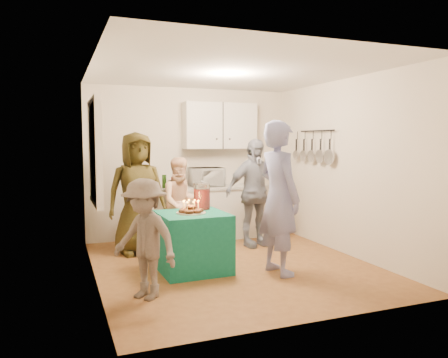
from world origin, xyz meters
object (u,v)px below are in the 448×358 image
object	(u,v)px
woman_back_right	(254,193)
punch_jar	(202,197)
counter	(207,214)
microwave	(206,177)
man_birthday	(279,198)
woman_back_left	(137,193)
party_table	(193,242)
child_near_left	(145,239)
woman_back_center	(181,203)

from	to	relation	value
woman_back_right	punch_jar	bearing A→B (deg)	-156.21
counter	woman_back_right	size ratio (longest dim) A/B	1.27
microwave	woman_back_right	world-z (taller)	woman_back_right
man_birthday	woman_back_right	size ratio (longest dim) A/B	1.13
woman_back_left	man_birthday	bearing A→B (deg)	-54.08
punch_jar	man_birthday	world-z (taller)	man_birthday
microwave	party_table	world-z (taller)	microwave
counter	woman_back_left	bearing A→B (deg)	-155.98
counter	party_table	distance (m)	1.90
punch_jar	woman_back_left	bearing A→B (deg)	128.74
counter	child_near_left	distance (m)	2.96
man_birthday	woman_back_right	xyz separation A→B (m)	(0.32, 1.44, -0.11)
counter	man_birthday	distance (m)	2.30
microwave	woman_back_center	bearing A→B (deg)	-139.70
woman_back_center	child_near_left	bearing A→B (deg)	-114.80
party_table	woman_back_left	xyz separation A→B (m)	(-0.51, 1.15, 0.53)
man_birthday	counter	bearing A→B (deg)	-2.63
party_table	child_near_left	bearing A→B (deg)	-134.39
punch_jar	woman_back_center	world-z (taller)	woman_back_center
punch_jar	child_near_left	xyz separation A→B (m)	(-0.98, -1.03, -0.28)
punch_jar	woman_back_right	bearing A→B (deg)	32.37
counter	punch_jar	bearing A→B (deg)	-111.13
man_birthday	woman_back_center	world-z (taller)	man_birthday
woman_back_left	woman_back_center	bearing A→B (deg)	2.55
microwave	punch_jar	world-z (taller)	microwave
woman_back_left	child_near_left	size ratio (longest dim) A/B	1.41
microwave	woman_back_right	distance (m)	0.97
man_birthday	woman_back_center	xyz separation A→B (m)	(-0.78, 1.76, -0.26)
counter	woman_back_left	distance (m)	1.50
microwave	woman_back_center	xyz separation A→B (m)	(-0.57, -0.47, -0.36)
microwave	woman_back_right	xyz separation A→B (m)	(0.54, -0.78, -0.21)
microwave	man_birthday	distance (m)	2.24
counter	man_birthday	size ratio (longest dim) A/B	1.13
woman_back_center	child_near_left	size ratio (longest dim) A/B	1.11
punch_jar	woman_back_center	distance (m)	1.04
woman_back_left	woman_back_center	size ratio (longest dim) A/B	1.27
woman_back_right	child_near_left	distance (m)	2.71
punch_jar	woman_back_left	world-z (taller)	woman_back_left
punch_jar	woman_back_left	distance (m)	1.16
microwave	party_table	xyz separation A→B (m)	(-0.78, -1.73, -0.69)
party_table	woman_back_center	bearing A→B (deg)	80.85
party_table	woman_back_right	size ratio (longest dim) A/B	0.49
counter	child_near_left	bearing A→B (deg)	-121.66
woman_back_center	woman_back_right	xyz separation A→B (m)	(1.11, -0.32, 0.15)
microwave	child_near_left	bearing A→B (deg)	-120.30
woman_back_center	woman_back_right	world-z (taller)	woman_back_right
man_birthday	child_near_left	xyz separation A→B (m)	(-1.76, -0.29, -0.33)
counter	woman_back_center	distance (m)	0.80
counter	punch_jar	size ratio (longest dim) A/B	6.47
child_near_left	man_birthday	bearing A→B (deg)	62.99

